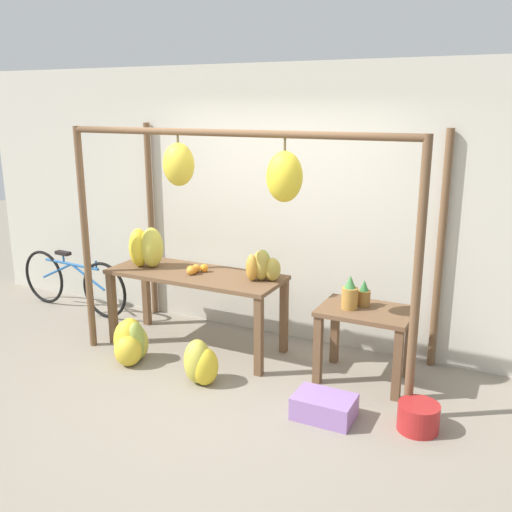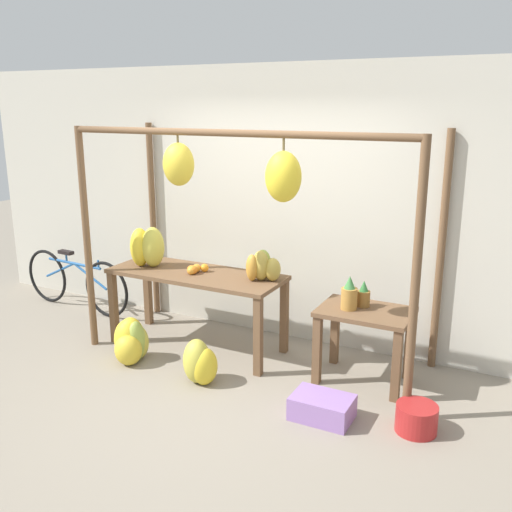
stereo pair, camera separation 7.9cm
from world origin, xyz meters
name	(u,v)px [view 1 (the left image)]	position (x,y,z in m)	size (l,w,h in m)	color
ground_plane	(202,400)	(0.00, 0.00, 0.00)	(20.00, 20.00, 0.00)	gray
shop_wall_back	(282,205)	(0.00, 1.64, 1.40)	(8.00, 0.08, 2.80)	beige
stall_awning	(242,199)	(0.03, 0.68, 1.61)	(3.28, 1.24, 2.21)	brown
display_table_main	(196,284)	(-0.62, 0.91, 0.68)	(1.77, 0.67, 0.79)	brown
display_table_side	(365,326)	(1.10, 0.96, 0.52)	(0.80, 0.57, 0.67)	brown
banana_pile_on_table	(146,248)	(-1.17, 0.87, 1.00)	(0.39, 0.32, 0.41)	gold
orange_pile	(195,269)	(-0.60, 0.88, 0.83)	(0.16, 0.22, 0.09)	orange
pineapple_cluster	(355,295)	(1.00, 0.96, 0.79)	(0.22, 0.25, 0.30)	#B27F38
banana_pile_ground_left	(131,343)	(-1.01, 0.35, 0.19)	(0.40, 0.41, 0.43)	#9EB247
banana_pile_ground_right	(201,363)	(-0.17, 0.25, 0.19)	(0.42, 0.37, 0.41)	yellow
fruit_crate_white	(324,407)	(1.01, 0.19, 0.09)	(0.47, 0.32, 0.19)	#9970B7
blue_bucket	(418,417)	(1.71, 0.34, 0.11)	(0.32, 0.32, 0.22)	#AD2323
parked_bicycle	(73,282)	(-2.52, 1.19, 0.35)	(1.69, 0.16, 0.71)	black
papaya_pile	(263,266)	(0.08, 1.01, 0.92)	(0.37, 0.37, 0.29)	#B2993D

